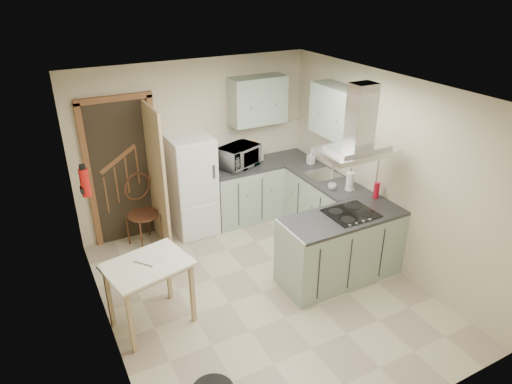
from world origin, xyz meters
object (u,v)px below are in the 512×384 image
extractor_hood (357,151)px  bentwood_chair (143,215)px  drop_leaf_table (151,294)px  microwave (239,156)px  peninsula (341,247)px  fridge (192,186)px

extractor_hood → bentwood_chair: bearing=137.2°
drop_leaf_table → microwave: (1.92, 1.72, 0.66)m
drop_leaf_table → extractor_hood: bearing=-18.5°
peninsula → fridge: bearing=121.7°
drop_leaf_table → microwave: size_ratio=1.44×
extractor_hood → bentwood_chair: size_ratio=0.93×
drop_leaf_table → bentwood_chair: bearing=64.9°
drop_leaf_table → microwave: 2.66m
fridge → microwave: fridge is taller
fridge → peninsula: 2.35m
fridge → microwave: (0.77, 0.01, 0.31)m
bentwood_chair → microwave: 1.65m
microwave → fridge: bearing=158.8°
extractor_hood → microwave: 2.17m
fridge → peninsula: size_ratio=0.97×
peninsula → drop_leaf_table: peninsula is taller
peninsula → bentwood_chair: size_ratio=1.60×
microwave → bentwood_chair: bearing=159.9°
bentwood_chair → microwave: microwave is taller
fridge → microwave: 0.83m
extractor_hood → microwave: extractor_hood is taller
microwave → drop_leaf_table: bearing=-160.3°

